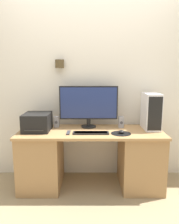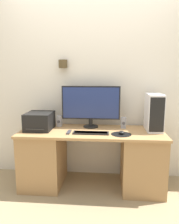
# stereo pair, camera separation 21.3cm
# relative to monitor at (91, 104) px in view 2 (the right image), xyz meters

# --- Properties ---
(ground_plane) EXTENTS (12.00, 12.00, 0.00)m
(ground_plane) POSITION_rel_monitor_xyz_m (0.03, -0.51, -1.01)
(ground_plane) COLOR #9E8966
(wall_back) EXTENTS (6.40, 0.16, 2.70)m
(wall_back) POSITION_rel_monitor_xyz_m (0.03, 0.20, 0.34)
(wall_back) COLOR silver
(wall_back) RESTS_ON ground_plane
(desk) EXTENTS (1.73, 0.65, 0.71)m
(desk) POSITION_rel_monitor_xyz_m (0.03, -0.18, -0.64)
(desk) COLOR tan
(desk) RESTS_ON ground_plane
(monitor) EXTENTS (0.74, 0.19, 0.53)m
(monitor) POSITION_rel_monitor_xyz_m (0.00, 0.00, 0.00)
(monitor) COLOR black
(monitor) RESTS_ON desk
(keyboard) EXTENTS (0.41, 0.11, 0.02)m
(keyboard) POSITION_rel_monitor_xyz_m (0.02, -0.31, -0.29)
(keyboard) COLOR black
(keyboard) RESTS_ON desk
(mousepad) EXTENTS (0.23, 0.23, 0.00)m
(mousepad) POSITION_rel_monitor_xyz_m (0.37, -0.31, -0.30)
(mousepad) COLOR black
(mousepad) RESTS_ON desk
(mouse) EXTENTS (0.07, 0.08, 0.04)m
(mouse) POSITION_rel_monitor_xyz_m (0.38, -0.31, -0.28)
(mouse) COLOR black
(mouse) RESTS_ON mousepad
(computer_tower) EXTENTS (0.18, 0.34, 0.44)m
(computer_tower) POSITION_rel_monitor_xyz_m (0.77, -0.09, -0.08)
(computer_tower) COLOR white
(computer_tower) RESTS_ON desk
(printer) EXTENTS (0.31, 0.36, 0.21)m
(printer) POSITION_rel_monitor_xyz_m (-0.62, -0.17, -0.19)
(printer) COLOR black
(printer) RESTS_ON desk
(speaker_left) EXTENTS (0.06, 0.07, 0.14)m
(speaker_left) POSITION_rel_monitor_xyz_m (-0.41, 0.00, -0.23)
(speaker_left) COLOR #99999E
(speaker_left) RESTS_ON desk
(speaker_right) EXTENTS (0.06, 0.07, 0.14)m
(speaker_right) POSITION_rel_monitor_xyz_m (0.42, -0.02, -0.23)
(speaker_right) COLOR #99999E
(speaker_right) RESTS_ON desk
(remote_control) EXTENTS (0.04, 0.15, 0.02)m
(remote_control) POSITION_rel_monitor_xyz_m (-0.23, -0.30, -0.29)
(remote_control) COLOR #38383D
(remote_control) RESTS_ON desk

